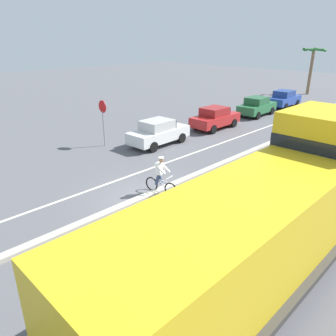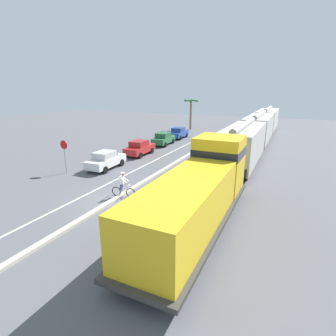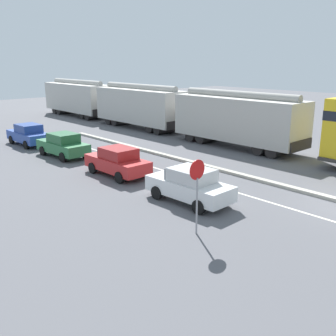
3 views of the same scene
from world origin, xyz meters
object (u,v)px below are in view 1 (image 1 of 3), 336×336
object	(u,v)px
locomotive	(272,217)
parked_car_green	(257,106)
parked_car_blue	(284,99)
palm_tree_near	(312,58)
stop_sign	(103,114)
cyclist	(161,177)
parked_car_white	(158,132)
parked_car_red	(215,118)

from	to	relation	value
locomotive	parked_car_green	bearing A→B (deg)	121.47
parked_car_blue	palm_tree_near	bearing A→B (deg)	100.03
parked_car_green	stop_sign	size ratio (longest dim) A/B	1.48
parked_car_green	cyclist	distance (m)	17.59
stop_sign	palm_tree_near	xyz separation A→B (m)	(0.46, 29.29, 2.14)
parked_car_white	parked_car_blue	world-z (taller)	same
parked_car_green	palm_tree_near	bearing A→B (deg)	96.89
parked_car_white	stop_sign	size ratio (longest dim) A/B	1.48
cyclist	parked_car_blue	bearing A→B (deg)	103.58
cyclist	stop_sign	distance (m)	7.91
parked_car_red	parked_car_green	xyz separation A→B (m)	(-0.10, 6.15, 0.00)
parked_car_green	cyclist	size ratio (longest dim) A/B	2.49
parked_car_red	parked_car_blue	bearing A→B (deg)	91.04
parked_car_white	cyclist	bearing A→B (deg)	-42.87
stop_sign	palm_tree_near	world-z (taller)	palm_tree_near
parked_car_blue	stop_sign	world-z (taller)	stop_sign
locomotive	parked_car_white	xyz separation A→B (m)	(-11.10, 6.19, -0.98)
parked_car_red	parked_car_blue	world-z (taller)	same
locomotive	parked_car_blue	bearing A→B (deg)	115.58
parked_car_white	cyclist	xyz separation A→B (m)	(5.22, -4.85, 0.00)
locomotive	parked_car_blue	size ratio (longest dim) A/B	2.74
parked_car_blue	stop_sign	xyz separation A→B (m)	(-2.14, -19.79, 1.21)
parked_car_red	cyclist	distance (m)	11.81
locomotive	cyclist	size ratio (longest dim) A/B	6.77
parked_car_blue	stop_sign	distance (m)	19.94
parked_car_green	cyclist	world-z (taller)	cyclist
parked_car_blue	stop_sign	size ratio (longest dim) A/B	1.47
cyclist	palm_tree_near	size ratio (longest dim) A/B	0.32
parked_car_white	palm_tree_near	bearing A→B (deg)	93.83
parked_car_green	stop_sign	world-z (taller)	stop_sign
parked_car_red	cyclist	world-z (taller)	cyclist
locomotive	parked_car_white	bearing A→B (deg)	150.85
stop_sign	parked_car_blue	bearing A→B (deg)	83.83
parked_car_red	cyclist	size ratio (longest dim) A/B	2.46
stop_sign	parked_car_red	bearing A→B (deg)	74.31
locomotive	palm_tree_near	distance (m)	35.43
locomotive	parked_car_red	size ratio (longest dim) A/B	2.75
parked_car_blue	palm_tree_near	xyz separation A→B (m)	(-1.68, 9.50, 3.35)
parked_car_red	locomotive	bearing A→B (deg)	-47.45
cyclist	parked_car_red	bearing A→B (deg)	115.71
parked_car_red	palm_tree_near	size ratio (longest dim) A/B	0.78
locomotive	parked_car_green	xyz separation A→B (m)	(-11.10, 18.14, -0.98)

